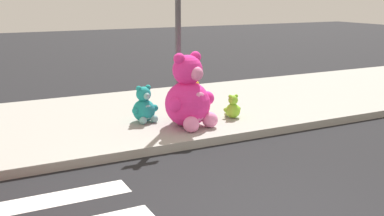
# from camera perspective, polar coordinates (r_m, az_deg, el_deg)

# --- Properties ---
(sidewalk) EXTENTS (28.00, 4.40, 0.15)m
(sidewalk) POSITION_cam_1_polar(r_m,az_deg,el_deg) (9.58, -9.11, -1.30)
(sidewalk) COLOR #9E9B93
(sidewalk) RESTS_ON ground_plane
(sign_pole) EXTENTS (0.56, 0.11, 3.20)m
(sign_pole) POSITION_cam_1_polar(r_m,az_deg,el_deg) (8.91, -1.70, 9.32)
(sign_pole) COLOR #4C4C51
(sign_pole) RESTS_ON sidewalk
(plush_pink_large) EXTENTS (1.04, 0.97, 1.38)m
(plush_pink_large) POSITION_cam_1_polar(r_m,az_deg,el_deg) (8.52, -0.36, 1.32)
(plush_pink_large) COLOR #F22D93
(plush_pink_large) RESTS_ON sidewalk
(plush_yellow) EXTENTS (0.47, 0.44, 0.63)m
(plush_yellow) POSITION_cam_1_polar(r_m,az_deg,el_deg) (9.71, 0.15, 1.06)
(plush_yellow) COLOR yellow
(plush_yellow) RESTS_ON sidewalk
(plush_lime) EXTENTS (0.36, 0.33, 0.47)m
(plush_lime) POSITION_cam_1_polar(r_m,az_deg,el_deg) (9.24, 5.00, -0.04)
(plush_lime) COLOR #8CD133
(plush_lime) RESTS_ON sidewalk
(plush_teal) EXTENTS (0.55, 0.49, 0.71)m
(plush_teal) POSITION_cam_1_polar(r_m,az_deg,el_deg) (8.94, -5.85, 0.08)
(plush_teal) COLOR teal
(plush_teal) RESTS_ON sidewalk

